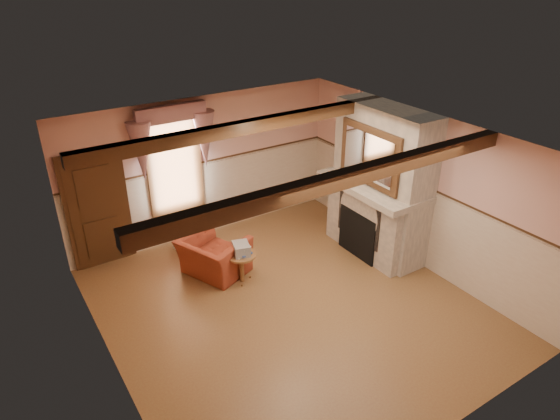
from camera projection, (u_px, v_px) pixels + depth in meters
floor at (289, 306)px, 8.10m from camera, size 5.50×6.00×0.01m
ceiling at (291, 142)px, 6.82m from camera, size 5.50×6.00×0.01m
wall_back at (204, 167)px, 9.70m from camera, size 5.50×0.02×2.80m
wall_front at (449, 349)px, 5.22m from camera, size 5.50×0.02×2.80m
wall_left at (104, 291)px, 6.13m from camera, size 0.02×6.00×2.80m
wall_right at (419, 189)px, 8.79m from camera, size 0.02×6.00×2.80m
wainscot at (289, 267)px, 7.76m from camera, size 5.50×6.00×1.50m
chair_rail at (290, 225)px, 7.41m from camera, size 5.50×6.00×0.08m
firebox at (360, 233)px, 9.31m from camera, size 0.20×0.95×0.90m
armchair at (214, 256)px, 8.80m from camera, size 1.29×1.36×0.70m
side_table at (242, 268)px, 8.60m from camera, size 0.59×0.59×0.55m
book_stack at (241, 249)px, 8.44m from camera, size 0.34×0.38×0.20m
radiator at (190, 230)px, 9.72m from camera, size 0.72×0.32×0.60m
bowl at (370, 179)px, 9.06m from camera, size 0.31×0.31×0.08m
mantel_clock at (346, 164)px, 9.53m from camera, size 0.14×0.24×0.20m
oil_lamp at (357, 167)px, 9.28m from camera, size 0.11×0.11×0.28m
candle_red at (402, 192)px, 8.44m from camera, size 0.06×0.06×0.16m
jar_yellow at (393, 189)px, 8.61m from camera, size 0.06×0.06×0.12m
fireplace at (382, 182)px, 9.08m from camera, size 0.85×2.00×2.80m
mantel at (374, 186)px, 9.01m from camera, size 1.05×2.05×0.12m
overmantel_mirror at (369, 156)px, 8.65m from camera, size 0.06×1.44×1.04m
door at (98, 211)px, 8.80m from camera, size 1.10×0.10×2.10m
window at (174, 162)px, 9.28m from camera, size 1.06×0.08×2.02m
window_drapes at (173, 132)px, 8.94m from camera, size 1.30×0.14×1.40m
ceiling_beam_front at (346, 178)px, 5.97m from camera, size 5.50×0.18×0.20m
ceiling_beam_back at (247, 127)px, 7.77m from camera, size 5.50×0.18×0.20m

